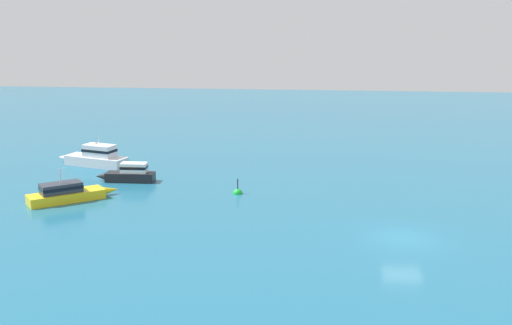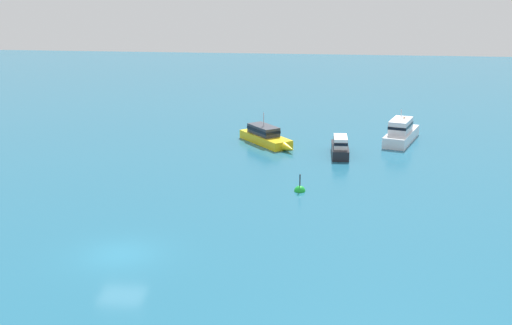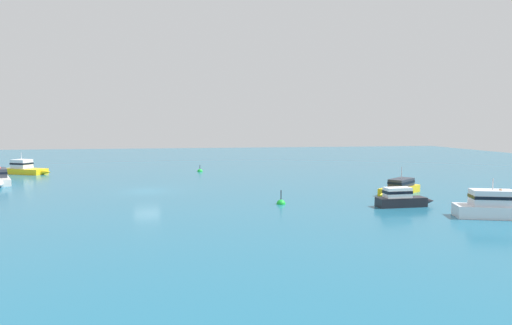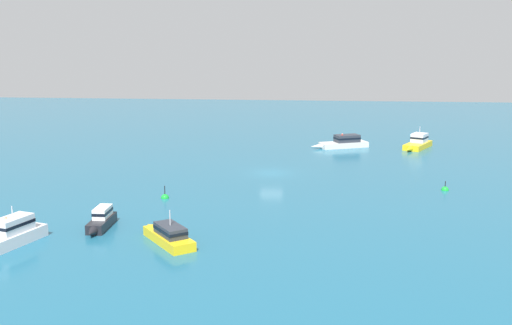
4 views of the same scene
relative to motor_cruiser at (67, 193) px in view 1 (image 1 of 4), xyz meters
The scene contains 5 objects.
ground_plane 25.21m from the motor_cruiser, 103.43° to the right, with size 160.00×160.00×0.00m, color #1E607F.
motor_cruiser is the anchor object (origin of this frame).
launch_1 6.87m from the motor_cruiser, 25.68° to the right, with size 1.40×5.09×1.62m.
powerboat 11.61m from the motor_cruiser, ahead, with size 3.57×7.50×2.89m.
mooring_buoy 13.10m from the motor_cruiser, 74.96° to the right, with size 0.77×0.77×1.59m.
Camera 1 is at (-39.67, 5.28, 14.02)m, focal length 45.40 mm.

